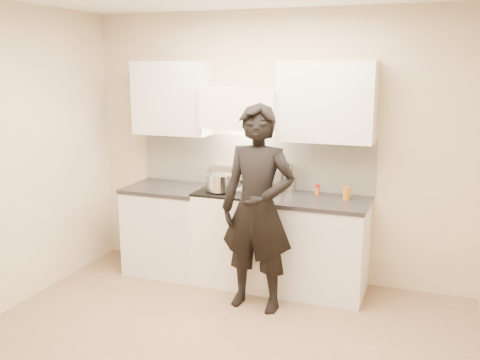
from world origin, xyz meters
name	(u,v)px	position (x,y,z in m)	size (l,w,h in m)	color
ground_plane	(209,353)	(0.00, 0.00, 0.00)	(4.00, 4.00, 0.00)	#8C7056
room_shell	(219,140)	(-0.06, 0.37, 1.60)	(4.04, 3.54, 2.70)	beige
stove	(238,235)	(-0.30, 1.42, 0.47)	(0.76, 0.65, 0.96)	white
counter_right	(318,246)	(0.53, 1.43, 0.46)	(0.92, 0.67, 0.92)	white
counter_left	(169,228)	(-1.08, 1.43, 0.46)	(0.82, 0.67, 0.92)	white
wok	(255,178)	(-0.16, 1.53, 1.05)	(0.34, 0.42, 0.28)	silver
stock_pot	(220,183)	(-0.43, 1.28, 1.04)	(0.34, 0.28, 0.16)	silver
utensil_crock	(289,182)	(0.16, 1.67, 1.01)	(0.11, 0.11, 0.29)	silver
spice_jar	(317,189)	(0.46, 1.61, 0.97)	(0.05, 0.05, 0.10)	#CB5C1C
oil_glass	(347,193)	(0.76, 1.51, 0.98)	(0.07, 0.07, 0.12)	#A96617
person	(258,209)	(0.09, 0.90, 0.92)	(0.67, 0.44, 1.85)	black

